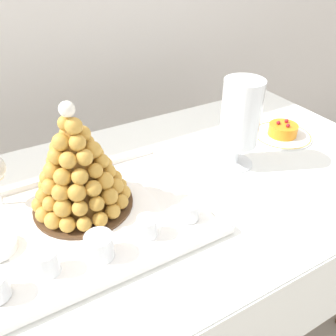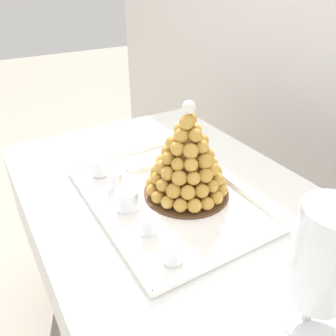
# 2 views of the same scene
# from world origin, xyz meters

# --- Properties ---
(buffet_table) EXTENTS (1.64, 0.84, 0.77)m
(buffet_table) POSITION_xyz_m (0.00, 0.00, 0.67)
(buffet_table) COLOR brown
(buffet_table) RESTS_ON ground_plane
(serving_tray) EXTENTS (0.61, 0.43, 0.02)m
(serving_tray) POSITION_xyz_m (-0.20, -0.04, 0.78)
(serving_tray) COLOR white
(serving_tray) RESTS_ON buffet_table
(croquembouche) EXTENTS (0.26, 0.26, 0.30)m
(croquembouche) POSITION_xyz_m (-0.18, 0.02, 0.89)
(croquembouche) COLOR #4C331E
(croquembouche) RESTS_ON serving_tray
(dessert_cup_mid_left) EXTENTS (0.05, 0.05, 0.06)m
(dessert_cup_mid_left) POSITION_xyz_m (-0.31, -0.15, 0.81)
(dessert_cup_mid_left) COLOR silver
(dessert_cup_mid_left) RESTS_ON serving_tray
(dessert_cup_centre) EXTENTS (0.06, 0.06, 0.06)m
(dessert_cup_centre) POSITION_xyz_m (-0.20, -0.16, 0.81)
(dessert_cup_centre) COLOR silver
(dessert_cup_centre) RESTS_ON serving_tray
(dessert_cup_mid_right) EXTENTS (0.05, 0.05, 0.05)m
(dessert_cup_mid_right) POSITION_xyz_m (-0.08, -0.16, 0.80)
(dessert_cup_mid_right) COLOR silver
(dessert_cup_mid_right) RESTS_ON serving_tray
(dessert_cup_right) EXTENTS (0.05, 0.05, 0.05)m
(dessert_cup_right) POSITION_xyz_m (0.04, -0.16, 0.80)
(dessert_cup_right) COLOR silver
(dessert_cup_right) RESTS_ON serving_tray
(macaron_goblet) EXTENTS (0.12, 0.12, 0.27)m
(macaron_goblet) POSITION_xyz_m (0.30, -0.01, 0.94)
(macaron_goblet) COLOR white
(macaron_goblet) RESTS_ON buffet_table
(fruit_tart_plate) EXTENTS (0.21, 0.21, 0.06)m
(fruit_tart_plate) POSITION_xyz_m (0.56, 0.05, 0.79)
(fruit_tart_plate) COLOR white
(fruit_tart_plate) RESTS_ON buffet_table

